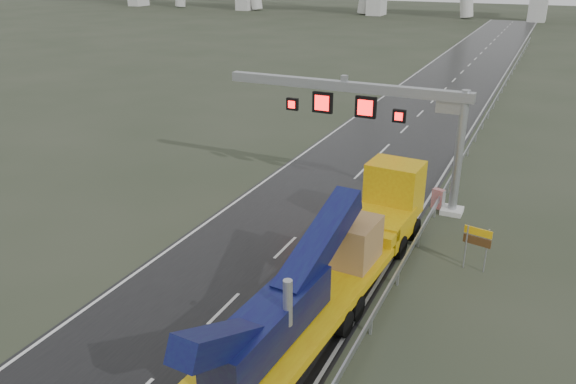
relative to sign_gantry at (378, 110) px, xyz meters
The scene contains 7 objects.
ground 18.96m from the sign_gantry, 96.67° to the right, with size 400.00×400.00×0.00m, color #2D3525.
road 22.81m from the sign_gantry, 95.46° to the left, with size 11.00×200.00×0.02m, color black.
guardrail 13.57m from the sign_gantry, 71.60° to the left, with size 0.20×140.00×1.40m, color #93969B, non-canonical shape.
sign_gantry is the anchor object (origin of this frame).
heavy_haul_truck 12.03m from the sign_gantry, 80.75° to the right, with size 4.25×20.66×4.82m.
exit_sign_pair 10.09m from the sign_gantry, 41.74° to the right, with size 1.28×0.31×2.23m.
striped_barrier 6.36m from the sign_gantry, ahead, with size 0.70×0.38×1.19m, color red.
Camera 1 is at (10.96, -12.87, 13.57)m, focal length 35.00 mm.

